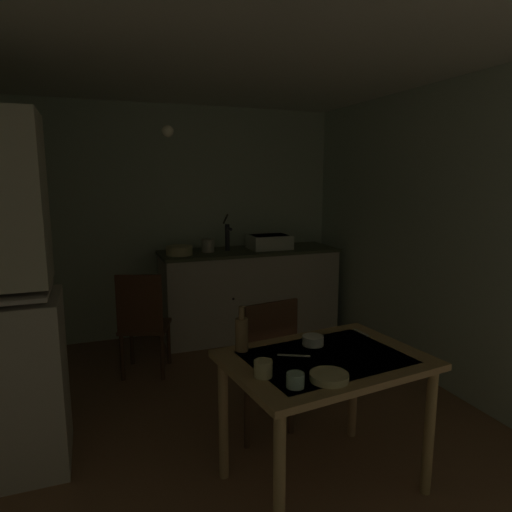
{
  "coord_description": "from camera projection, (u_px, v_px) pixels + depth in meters",
  "views": [
    {
      "loc": [
        -0.79,
        -2.91,
        1.72
      ],
      "look_at": [
        0.3,
        0.03,
        1.16
      ],
      "focal_mm": 31.55,
      "sensor_mm": 36.0,
      "label": 1
    }
  ],
  "objects": [
    {
      "name": "mixing_bowl_counter",
      "position": [
        179.0,
        250.0,
        4.53
      ],
      "size": [
        0.26,
        0.26,
        0.09
      ],
      "primitive_type": "cylinder",
      "color": "beige",
      "rests_on": "counter_cabinet"
    },
    {
      "name": "hand_pump",
      "position": [
        227.0,
        235.0,
        4.78
      ],
      "size": [
        0.05,
        0.27,
        0.39
      ],
      "color": "#232328",
      "rests_on": "counter_cabinet"
    },
    {
      "name": "teaspoon_near_bowl",
      "position": [
        361.0,
        333.0,
        2.78
      ],
      "size": [
        0.03,
        0.14,
        0.0
      ],
      "primitive_type": "cube",
      "rotation": [
        0.0,
        0.0,
        1.66
      ],
      "color": "beige",
      "rests_on": "dining_table"
    },
    {
      "name": "ground_plane",
      "position": [
        218.0,
        417.0,
        3.26
      ],
      "size": [
        4.82,
        4.82,
        0.0
      ],
      "primitive_type": "plane",
      "color": "#906648"
    },
    {
      "name": "ceiling_slab",
      "position": [
        212.0,
        49.0,
        2.82
      ],
      "size": [
        3.82,
        3.92,
        0.1
      ],
      "primitive_type": "cube",
      "color": "white"
    },
    {
      "name": "pendant_bulb",
      "position": [
        168.0,
        131.0,
        2.97
      ],
      "size": [
        0.08,
        0.08,
        0.08
      ],
      "primitive_type": "sphere",
      "color": "#F9EFCC"
    },
    {
      "name": "table_knife",
      "position": [
        294.0,
        355.0,
        2.43
      ],
      "size": [
        0.17,
        0.09,
        0.0
      ],
      "primitive_type": "cube",
      "rotation": [
        0.0,
        0.0,
        2.67
      ],
      "color": "silver",
      "rests_on": "dining_table"
    },
    {
      "name": "dining_table",
      "position": [
        325.0,
        376.0,
        2.43
      ],
      "size": [
        1.14,
        0.87,
        0.76
      ],
      "color": "tan",
      "rests_on": "ground"
    },
    {
      "name": "chair_far_side",
      "position": [
        262.0,
        364.0,
        2.97
      ],
      "size": [
        0.46,
        0.46,
        0.95
      ],
      "color": "#4B311F",
      "rests_on": "ground"
    },
    {
      "name": "counter_cabinet",
      "position": [
        249.0,
        292.0,
        4.92
      ],
      "size": [
        1.91,
        0.64,
        0.94
      ],
      "color": "beige",
      "rests_on": "ground"
    },
    {
      "name": "wall_right",
      "position": [
        440.0,
        237.0,
        3.7
      ],
      "size": [
        0.1,
        3.92,
        2.46
      ],
      "primitive_type": "cube",
      "color": "silver",
      "rests_on": "ground"
    },
    {
      "name": "stoneware_crock",
      "position": [
        208.0,
        246.0,
        4.7
      ],
      "size": [
        0.13,
        0.13,
        0.13
      ],
      "primitive_type": "cylinder",
      "color": "beige",
      "rests_on": "counter_cabinet"
    },
    {
      "name": "mug_tall",
      "position": [
        263.0,
        369.0,
        2.17
      ],
      "size": [
        0.09,
        0.09,
        0.08
      ],
      "primitive_type": "cylinder",
      "color": "beige",
      "rests_on": "dining_table"
    },
    {
      "name": "serving_bowl_wide",
      "position": [
        313.0,
        340.0,
        2.58
      ],
      "size": [
        0.12,
        0.12,
        0.05
      ],
      "primitive_type": "cylinder",
      "color": "white",
      "rests_on": "dining_table"
    },
    {
      "name": "glass_bottle",
      "position": [
        242.0,
        333.0,
        2.49
      ],
      "size": [
        0.07,
        0.07,
        0.25
      ],
      "color": "olive",
      "rests_on": "dining_table"
    },
    {
      "name": "soup_bowl_small",
      "position": [
        329.0,
        377.0,
        2.14
      ],
      "size": [
        0.19,
        0.19,
        0.03
      ],
      "primitive_type": "cylinder",
      "color": "beige",
      "rests_on": "dining_table"
    },
    {
      "name": "teacup_mint",
      "position": [
        295.0,
        380.0,
        2.07
      ],
      "size": [
        0.08,
        0.08,
        0.07
      ],
      "primitive_type": "cylinder",
      "color": "#ADD1C1",
      "rests_on": "dining_table"
    },
    {
      "name": "sink_basin",
      "position": [
        269.0,
        242.0,
        4.91
      ],
      "size": [
        0.44,
        0.34,
        0.15
      ],
      "color": "white",
      "rests_on": "counter_cabinet"
    },
    {
      "name": "chair_by_counter",
      "position": [
        143.0,
        322.0,
        3.87
      ],
      "size": [
        0.51,
        0.51,
        0.92
      ],
      "color": "#4F311D",
      "rests_on": "ground"
    },
    {
      "name": "wall_back",
      "position": [
        167.0,
        222.0,
        4.86
      ],
      "size": [
        3.82,
        0.1,
        2.46
      ],
      "primitive_type": "cube",
      "color": "beige",
      "rests_on": "ground"
    }
  ]
}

